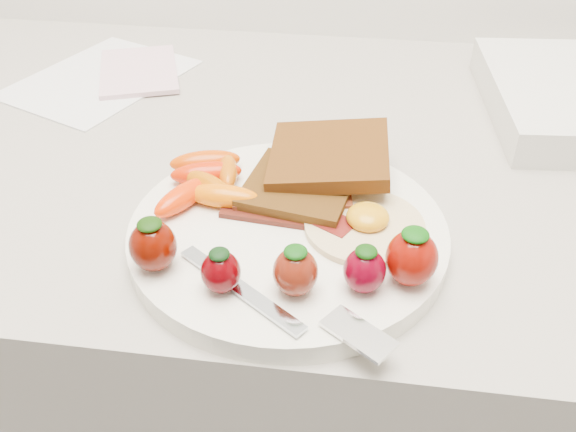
# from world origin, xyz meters

# --- Properties ---
(counter) EXTENTS (2.00, 0.60, 0.90)m
(counter) POSITION_xyz_m (0.00, 1.70, 0.45)
(counter) COLOR gray
(counter) RESTS_ON ground
(plate) EXTENTS (0.27, 0.27, 0.02)m
(plate) POSITION_xyz_m (0.00, 1.54, 0.91)
(plate) COLOR white
(plate) RESTS_ON counter
(toast_lower) EXTENTS (0.11, 0.11, 0.01)m
(toast_lower) POSITION_xyz_m (0.01, 1.58, 0.93)
(toast_lower) COLOR black
(toast_lower) RESTS_ON plate
(toast_upper) EXTENTS (0.11, 0.11, 0.03)m
(toast_upper) POSITION_xyz_m (0.03, 1.62, 0.94)
(toast_upper) COLOR #472705
(toast_upper) RESTS_ON toast_lower
(fried_egg) EXTENTS (0.13, 0.13, 0.02)m
(fried_egg) POSITION_xyz_m (0.07, 1.54, 0.92)
(fried_egg) COLOR white
(fried_egg) RESTS_ON plate
(bacon_strips) EXTENTS (0.12, 0.07, 0.01)m
(bacon_strips) POSITION_xyz_m (0.00, 1.56, 0.92)
(bacon_strips) COLOR black
(bacon_strips) RESTS_ON plate
(baby_carrots) EXTENTS (0.10, 0.11, 0.02)m
(baby_carrots) POSITION_xyz_m (-0.07, 1.58, 0.93)
(baby_carrots) COLOR red
(baby_carrots) RESTS_ON plate
(strawberries) EXTENTS (0.23, 0.06, 0.05)m
(strawberries) POSITION_xyz_m (0.02, 1.47, 0.94)
(strawberries) COLOR #4E0900
(strawberries) RESTS_ON plate
(fork) EXTENTS (0.17, 0.10, 0.00)m
(fork) POSITION_xyz_m (0.02, 1.44, 0.92)
(fork) COLOR silver
(fork) RESTS_ON plate
(paper_sheet) EXTENTS (0.23, 0.26, 0.00)m
(paper_sheet) POSITION_xyz_m (-0.27, 1.82, 0.90)
(paper_sheet) COLOR silver
(paper_sheet) RESTS_ON counter
(notepad) EXTENTS (0.13, 0.16, 0.01)m
(notepad) POSITION_xyz_m (-0.23, 1.84, 0.91)
(notepad) COLOR beige
(notepad) RESTS_ON paper_sheet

